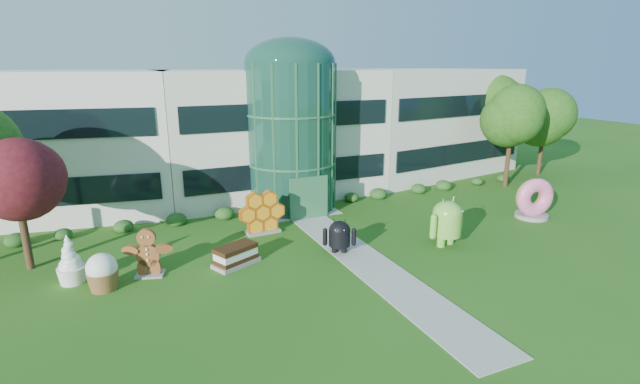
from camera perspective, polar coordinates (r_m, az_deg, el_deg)
name	(u,v)px	position (r m, az deg, el deg)	size (l,w,h in m)	color
ground	(381,273)	(22.87, 7.46, -9.83)	(140.00, 140.00, 0.00)	#215114
building	(265,130)	(37.54, -6.81, 7.57)	(46.00, 15.00, 9.30)	beige
atrium	(291,137)	(31.88, -3.56, 6.72)	(6.00, 6.00, 9.80)	#194738
walkway	(361,257)	(24.43, 5.01, -8.00)	(2.40, 20.00, 0.04)	#9E9E93
tree_red	(21,210)	(26.29, -32.93, -1.91)	(4.00, 4.00, 6.00)	#3F0C14
trees_backdrop	(286,145)	(32.92, -4.16, 5.75)	(52.00, 8.00, 8.40)	#214511
android_green	(447,219)	(26.40, 15.36, -3.27)	(2.64, 1.76, 2.99)	#6DBA3B
android_black	(339,234)	(24.58, 2.41, -5.23)	(1.84, 1.23, 2.09)	black
donut	(533,198)	(33.13, 24.79, -0.65)	(2.60, 1.25, 2.70)	#EA598F
gingerbread	(148,252)	(23.42, -20.43, -6.94)	(2.57, 0.99, 2.37)	brown
ice_cream_sandwich	(236,255)	(23.72, -10.32, -7.65)	(2.31, 1.15, 1.03)	black
honeycomb	(262,214)	(27.63, -7.13, -2.72)	(2.96, 1.06, 2.32)	orange
froyo	(70,259)	(24.14, -28.42, -7.30)	(1.34, 1.34, 2.30)	white
cupcake	(102,272)	(22.92, -25.23, -8.85)	(1.43, 1.43, 1.72)	white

